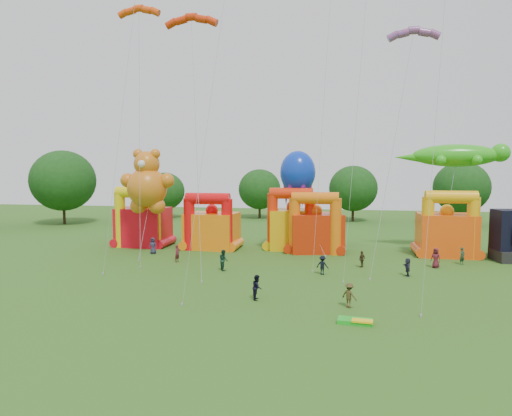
% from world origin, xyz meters
% --- Properties ---
extents(ground, '(160.00, 160.00, 0.00)m').
position_xyz_m(ground, '(0.00, 0.00, 0.00)').
color(ground, '#335A19').
rests_on(ground, ground).
extents(tree_ring, '(126.58, 128.72, 12.07)m').
position_xyz_m(tree_ring, '(-1.21, 0.63, 6.26)').
color(tree_ring, '#352314').
rests_on(tree_ring, ground).
extents(bouncy_castle_0, '(5.68, 4.62, 7.02)m').
position_xyz_m(bouncy_castle_0, '(-16.73, 26.74, 2.66)').
color(bouncy_castle_0, red).
rests_on(bouncy_castle_0, ground).
extents(bouncy_castle_1, '(5.88, 4.86, 6.41)m').
position_xyz_m(bouncy_castle_1, '(-8.31, 26.49, 2.42)').
color(bouncy_castle_1, orange).
rests_on(bouncy_castle_1, ground).
extents(bouncy_castle_2, '(5.99, 5.15, 6.96)m').
position_xyz_m(bouncy_castle_2, '(0.73, 27.99, 2.64)').
color(bouncy_castle_2, '#D7A40B').
rests_on(bouncy_castle_2, ground).
extents(bouncy_castle_3, '(6.38, 5.56, 6.60)m').
position_xyz_m(bouncy_castle_3, '(3.43, 26.51, 2.50)').
color(bouncy_castle_3, red).
rests_on(bouncy_castle_3, ground).
extents(bouncy_castle_4, '(5.56, 4.48, 6.86)m').
position_xyz_m(bouncy_castle_4, '(16.96, 26.66, 2.59)').
color(bouncy_castle_4, '#F84C0D').
rests_on(bouncy_castle_4, ground).
extents(teddy_bear_kite, '(6.03, 6.63, 11.26)m').
position_xyz_m(teddy_bear_kite, '(-14.28, 22.57, 6.57)').
color(teddy_bear_kite, orange).
rests_on(teddy_bear_kite, ground).
extents(gecko_kite, '(11.84, 6.46, 11.82)m').
position_xyz_m(gecko_kite, '(17.65, 28.36, 7.31)').
color(gecko_kite, green).
rests_on(gecko_kite, ground).
extents(octopus_kite, '(5.47, 6.69, 11.15)m').
position_xyz_m(octopus_kite, '(2.16, 27.24, 5.43)').
color(octopus_kite, '#0C30BC').
rests_on(octopus_kite, ground).
extents(parafoil_kites, '(30.81, 10.93, 26.19)m').
position_xyz_m(parafoil_kites, '(-2.31, 16.88, 11.66)').
color(parafoil_kites, red).
rests_on(parafoil_kites, ground).
extents(diamond_kites, '(27.47, 18.00, 43.48)m').
position_xyz_m(diamond_kites, '(1.14, 14.54, 16.05)').
color(diamond_kites, red).
rests_on(diamond_kites, ground).
extents(folded_kite_bundle, '(2.09, 1.26, 0.31)m').
position_xyz_m(folded_kite_bundle, '(7.03, 3.64, 0.14)').
color(folded_kite_bundle, green).
rests_on(folded_kite_bundle, ground).
extents(spectator_0, '(0.88, 0.61, 1.74)m').
position_xyz_m(spectator_0, '(-13.51, 22.19, 0.87)').
color(spectator_0, '#272742').
rests_on(spectator_0, ground).
extents(spectator_1, '(0.58, 0.71, 1.69)m').
position_xyz_m(spectator_1, '(-9.43, 18.51, 0.85)').
color(spectator_1, '#5A1925').
rests_on(spectator_1, ground).
extents(spectator_2, '(1.10, 1.15, 1.87)m').
position_xyz_m(spectator_2, '(-4.12, 15.86, 0.93)').
color(spectator_2, '#163928').
rests_on(spectator_2, ground).
extents(spectator_3, '(1.19, 0.88, 1.64)m').
position_xyz_m(spectator_3, '(4.62, 15.78, 0.82)').
color(spectator_3, black).
rests_on(spectator_3, ground).
extents(spectator_4, '(0.84, 0.94, 1.53)m').
position_xyz_m(spectator_4, '(8.07, 19.36, 0.76)').
color(spectator_4, '#3C2B18').
rests_on(spectator_4, ground).
extents(spectator_5, '(0.62, 1.48, 1.54)m').
position_xyz_m(spectator_5, '(11.69, 16.51, 0.77)').
color(spectator_5, '#27233B').
rests_on(spectator_5, ground).
extents(spectator_6, '(1.06, 1.00, 1.83)m').
position_xyz_m(spectator_6, '(14.69, 20.36, 0.91)').
color(spectator_6, '#571923').
rests_on(spectator_6, ground).
extents(spectator_7, '(0.70, 0.68, 1.62)m').
position_xyz_m(spectator_7, '(17.47, 22.38, 0.81)').
color(spectator_7, '#173B29').
rests_on(spectator_7, ground).
extents(spectator_8, '(0.68, 0.86, 1.73)m').
position_xyz_m(spectator_8, '(0.46, 7.43, 0.86)').
color(spectator_8, black).
rests_on(spectator_8, ground).
extents(spectator_9, '(1.21, 1.09, 1.63)m').
position_xyz_m(spectator_9, '(6.69, 6.71, 0.82)').
color(spectator_9, '#43381A').
rests_on(spectator_9, ground).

